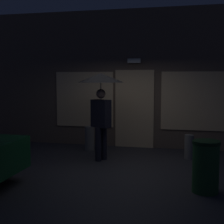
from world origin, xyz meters
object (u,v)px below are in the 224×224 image
sidewalk_bollard (189,147)px  sidewalk_bollard_2 (90,138)px  trash_bin (206,166)px  person_with_umbrella (101,92)px

sidewalk_bollard → sidewalk_bollard_2: 2.68m
sidewalk_bollard_2 → trash_bin: bearing=-42.8°
sidewalk_bollard → trash_bin: trash_bin is taller
person_with_umbrella → trash_bin: bearing=-8.8°
trash_bin → sidewalk_bollard_2: bearing=137.2°
sidewalk_bollard_2 → sidewalk_bollard: bearing=-8.0°
sidewalk_bollard → trash_bin: (0.27, -2.33, 0.16)m
person_with_umbrella → sidewalk_bollard: 2.55m
person_with_umbrella → sidewalk_bollard_2: 1.76m
person_with_umbrella → trash_bin: person_with_umbrella is taller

